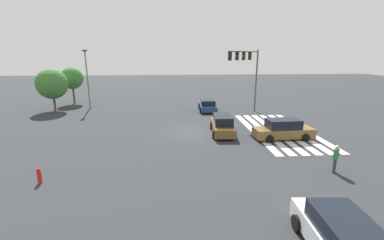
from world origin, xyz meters
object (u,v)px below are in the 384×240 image
at_px(street_light_pole_a, 87,73).
at_px(car_2, 341,238).
at_px(traffic_signal_mast, 248,66).
at_px(pedestrian, 336,157).
at_px(tree_corner_b, 52,84).
at_px(car_3, 283,130).
at_px(fire_hydrant, 39,175).
at_px(car_0, 207,105).
at_px(car_1, 223,125).
at_px(tree_corner_a, 72,78).

bearing_deg(street_light_pole_a, car_2, -148.22).
distance_m(traffic_signal_mast, pedestrian, 16.05).
height_order(street_light_pole_a, tree_corner_b, street_light_pole_a).
bearing_deg(street_light_pole_a, car_3, -125.17).
relative_size(car_2, street_light_pole_a, 0.61).
xyz_separation_m(car_2, fire_hydrant, (6.21, 12.95, -0.33)).
distance_m(traffic_signal_mast, car_3, 10.21).
xyz_separation_m(car_3, fire_hydrant, (-6.40, 16.33, -0.34)).
xyz_separation_m(car_0, pedestrian, (-17.54, -5.26, 0.27)).
height_order(tree_corner_b, fire_hydrant, tree_corner_b).
distance_m(car_1, pedestrian, 9.62).
height_order(car_3, fire_hydrant, car_3).
height_order(car_0, fire_hydrant, car_0).
bearing_deg(pedestrian, fire_hydrant, 48.09).
xyz_separation_m(car_1, tree_corner_a, (15.70, 18.38, 2.77)).
bearing_deg(car_1, fire_hydrant, 129.37).
relative_size(car_2, pedestrian, 2.63).
xyz_separation_m(car_2, tree_corner_b, (25.28, 20.31, 2.55)).
bearing_deg(street_light_pole_a, car_1, -128.89).
relative_size(street_light_pole_a, tree_corner_b, 1.43).
bearing_deg(car_1, tree_corner_a, 53.64).
relative_size(car_0, car_1, 0.94).
distance_m(car_1, car_2, 14.46).
distance_m(street_light_pole_a, fire_hydrant, 21.08).
bearing_deg(tree_corner_b, car_3, -118.14).
bearing_deg(car_0, car_2, -174.14).
bearing_deg(car_1, traffic_signal_mast, -25.12).
distance_m(car_0, car_2, 23.87).
distance_m(car_0, pedestrian, 18.32).
bearing_deg(traffic_signal_mast, car_2, 37.90).
relative_size(car_3, fire_hydrant, 5.73).
height_order(car_3, street_light_pole_a, street_light_pole_a).
xyz_separation_m(car_2, tree_corner_a, (30.10, 19.73, 2.79)).
relative_size(car_3, tree_corner_a, 0.97).
distance_m(traffic_signal_mast, car_1, 9.54).
xyz_separation_m(street_light_pole_a, tree_corner_a, (3.50, 3.25, -0.90)).
bearing_deg(fire_hydrant, car_0, -33.15).
distance_m(pedestrian, tree_corner_b, 30.79).
bearing_deg(car_2, car_1, 9.35).
bearing_deg(car_1, pedestrian, -143.42).
xyz_separation_m(tree_corner_b, fire_hydrant, (-19.06, -7.36, -2.88)).
xyz_separation_m(traffic_signal_mast, car_0, (2.20, 4.14, -4.85)).
bearing_deg(tree_corner_a, street_light_pole_a, -137.11).
relative_size(street_light_pole_a, tree_corner_a, 1.44).
xyz_separation_m(car_3, tree_corner_b, (12.67, 23.69, 2.54)).
bearing_deg(car_2, car_3, -11.02).
distance_m(car_2, car_3, 13.05).
height_order(pedestrian, tree_corner_b, tree_corner_b).
relative_size(pedestrian, street_light_pole_a, 0.23).
bearing_deg(traffic_signal_mast, car_0, -73.01).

